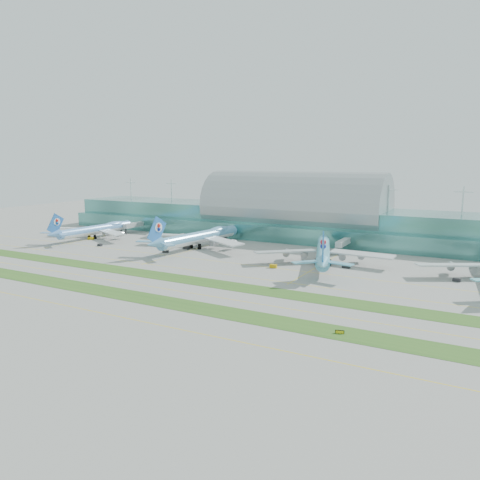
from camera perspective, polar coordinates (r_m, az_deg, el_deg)
The scene contains 19 objects.
ground at distance 200.90m, azimuth -7.56°, elevation -4.83°, with size 700.00×700.00×0.00m, color gray.
terminal at distance 310.00m, azimuth 6.55°, elevation 2.95°, with size 340.00×69.10×36.00m.
grass_strip_near at distance 179.90m, azimuth -12.85°, elevation -6.70°, with size 420.00×12.00×0.08m, color #2D591E.
grass_strip_far at distance 202.46m, azimuth -7.22°, elevation -4.70°, with size 420.00×12.00×0.08m, color #2D591E.
taxiline_a at distance 166.19m, azimuth -17.44°, elevation -8.29°, with size 420.00×0.35×0.01m, color yellow.
taxiline_b at distance 190.18m, azimuth -10.05°, elevation -5.73°, with size 420.00×0.35×0.01m, color yellow.
taxiline_c at distance 215.24m, azimuth -4.73°, elevation -3.81°, with size 420.00×0.35×0.01m, color yellow.
taxiline_d at distance 233.45m, azimuth -1.76°, elevation -2.72°, with size 420.00×0.35×0.01m, color yellow.
airliner_a at distance 320.07m, azimuth -17.09°, elevation 1.30°, with size 61.33×69.74×19.19m.
airliner_b at distance 272.40m, azimuth -4.86°, elevation 0.47°, with size 69.23×79.06×21.76m.
airliner_c at distance 232.98m, azimuth 10.11°, elevation -1.25°, with size 64.54×74.94×21.20m.
gse_a at distance 315.46m, azimuth -17.74°, elevation 0.20°, with size 3.73×1.86×1.53m, color gold.
gse_b at distance 289.53m, azimuth -16.71°, elevation -0.58°, with size 2.93×1.65×1.32m, color black.
gse_c at distance 260.74m, azimuth -9.07°, elevation -1.36°, with size 3.23×1.87×1.48m, color black.
gse_d at distance 269.20m, azimuth -6.54°, elevation -0.94°, with size 4.22×2.10×1.67m, color black.
gse_e at distance 221.52m, azimuth 4.08°, elevation -3.20°, with size 3.29×1.80×1.62m, color #C3950B.
gse_f at distance 226.14m, azimuth 12.81°, elevation -3.20°, with size 3.61×1.91×1.28m, color black.
gse_g at distance 216.04m, azimuth 24.90°, elevation -4.44°, with size 3.05×1.53×1.43m, color black.
taxiway_sign_east at distance 142.03m, azimuth 12.06°, elevation -10.90°, with size 2.62×0.95×1.12m.
Camera 1 is at (115.41, -156.72, 49.80)m, focal length 35.00 mm.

